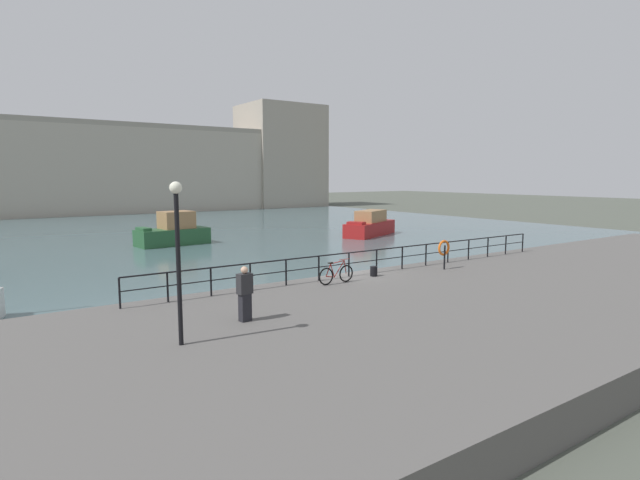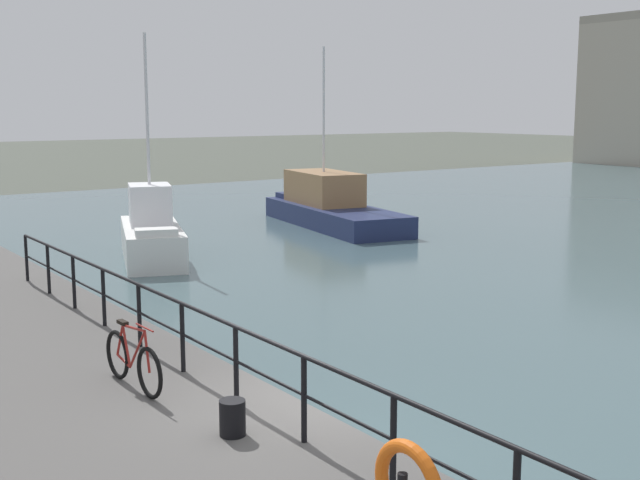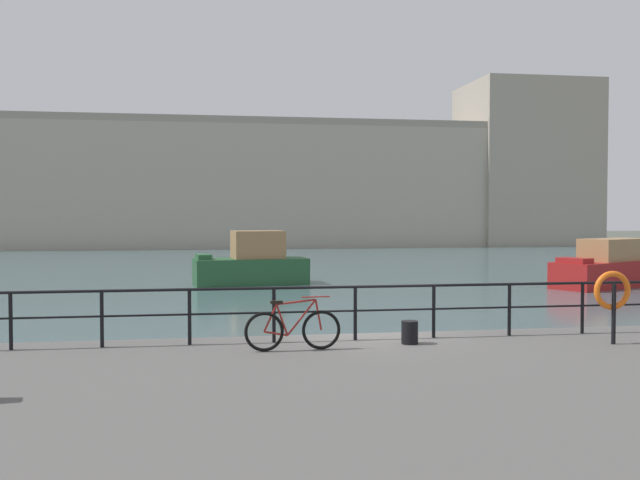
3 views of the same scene
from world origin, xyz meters
The scene contains 6 objects.
ground_plane centered at (0.00, 0.00, 0.00)m, with size 240.00×240.00×0.00m, color #4C5147.
moored_harbor_tender centered at (-16.14, 4.96, 0.86)m, with size 5.89×3.63×7.33m.
moored_red_daysailer centered at (-19.25, 14.53, 0.84)m, with size 9.38×4.38×7.51m.
quay_railing centered at (1.15, -0.75, 1.78)m, with size 22.55×0.07×1.08m.
parked_bicycle centered at (-1.81, -1.65, 1.43)m, with size 1.77×0.12×0.98m.
mooring_bollard centered at (0.48, -1.34, 1.26)m, with size 0.32×0.32×0.44m, color black.
Camera 2 is at (8.70, -5.90, 4.94)m, focal length 45.80 mm.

